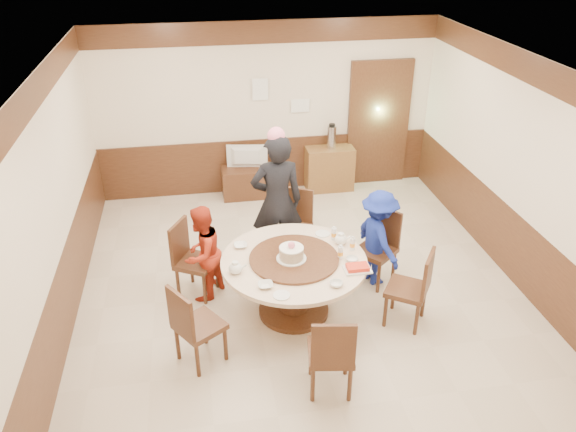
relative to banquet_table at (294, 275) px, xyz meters
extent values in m
plane|color=beige|center=(0.18, 0.46, -0.53)|extent=(6.00, 6.00, 0.00)
plane|color=silver|center=(0.18, 0.46, 2.27)|extent=(6.00, 6.00, 0.00)
cube|color=beige|center=(0.18, 3.46, 0.87)|extent=(5.50, 0.04, 2.80)
cube|color=beige|center=(0.18, -2.54, 0.87)|extent=(5.50, 0.04, 2.80)
cube|color=beige|center=(-2.57, 0.46, 0.87)|extent=(0.04, 6.00, 2.80)
cube|color=beige|center=(2.93, 0.46, 0.87)|extent=(0.04, 6.00, 2.80)
cube|color=#462716|center=(0.18, 0.46, -0.08)|extent=(5.50, 6.00, 0.90)
cube|color=#462716|center=(0.18, 0.46, 2.09)|extent=(5.50, 6.00, 0.35)
cube|color=#462716|center=(2.08, 3.41, 0.52)|extent=(1.05, 0.08, 2.18)
cube|color=#88D294|center=(2.08, 3.43, 0.52)|extent=(0.88, 0.02, 2.05)
cylinder|color=#462716|center=(0.00, 0.00, -0.50)|extent=(0.84, 0.84, 0.06)
cylinder|color=#462716|center=(0.00, 0.00, -0.18)|extent=(0.33, 0.33, 0.65)
cylinder|color=beige|center=(0.00, 0.00, 0.19)|extent=(1.67, 1.67, 0.05)
cylinder|color=#462716|center=(0.00, 0.00, 0.23)|extent=(1.02, 1.02, 0.03)
cube|color=#462716|center=(1.14, 0.47, -0.08)|extent=(0.62, 0.62, 0.06)
cube|color=#462716|center=(1.30, 0.60, 0.19)|extent=(0.30, 0.35, 0.50)
cube|color=#462716|center=(1.14, 0.47, -0.32)|extent=(0.36, 0.36, 0.42)
cube|color=#462716|center=(0.21, 1.19, -0.08)|extent=(0.60, 0.60, 0.06)
cube|color=#462716|center=(0.31, 1.37, 0.19)|extent=(0.39, 0.24, 0.50)
cube|color=#462716|center=(0.21, 1.19, -0.32)|extent=(0.36, 0.36, 0.42)
cube|color=#462716|center=(-1.11, 0.59, -0.08)|extent=(0.60, 0.60, 0.06)
cube|color=#462716|center=(-1.29, 0.69, 0.19)|extent=(0.24, 0.39, 0.50)
cube|color=#462716|center=(-1.11, 0.59, -0.32)|extent=(0.36, 0.36, 0.42)
cube|color=#462716|center=(-1.11, -0.62, -0.08)|extent=(0.61, 0.61, 0.06)
cube|color=#462716|center=(-1.28, -0.74, 0.19)|extent=(0.27, 0.37, 0.50)
cube|color=#462716|center=(-1.11, -0.62, -0.32)|extent=(0.36, 0.36, 0.42)
cube|color=#462716|center=(0.14, -1.24, -0.08)|extent=(0.50, 0.50, 0.06)
cube|color=#462716|center=(0.10, -1.45, 0.19)|extent=(0.42, 0.11, 0.50)
cube|color=#462716|center=(0.14, -1.24, -0.32)|extent=(0.36, 0.36, 0.42)
cube|color=#462716|center=(1.24, -0.38, -0.08)|extent=(0.61, 0.61, 0.06)
cube|color=#462716|center=(1.41, -0.50, 0.19)|extent=(0.27, 0.37, 0.50)
cube|color=#462716|center=(1.24, -0.38, -0.32)|extent=(0.36, 0.36, 0.42)
imported|color=black|center=(-0.02, 1.11, 0.39)|extent=(0.68, 0.46, 1.86)
imported|color=#B52D18|center=(-1.03, 0.52, 0.08)|extent=(0.73, 0.76, 1.23)
imported|color=navy|center=(1.16, 0.48, 0.10)|extent=(0.66, 0.91, 1.27)
cylinder|color=white|center=(-0.03, -0.03, 0.25)|extent=(0.34, 0.34, 0.01)
cylinder|color=tan|center=(-0.03, -0.03, 0.32)|extent=(0.27, 0.27, 0.13)
cylinder|color=white|center=(-0.03, -0.03, 0.39)|extent=(0.28, 0.28, 0.01)
sphere|color=pink|center=(-0.03, -0.03, 0.43)|extent=(0.08, 0.08, 0.08)
ellipsoid|color=white|center=(-0.68, -0.15, 0.28)|extent=(0.17, 0.15, 0.13)
ellipsoid|color=white|center=(0.61, 0.24, 0.28)|extent=(0.17, 0.15, 0.13)
imported|color=white|center=(-0.57, 0.38, 0.24)|extent=(0.16, 0.16, 0.04)
imported|color=white|center=(0.35, -0.58, 0.24)|extent=(0.14, 0.14, 0.04)
imported|color=white|center=(-0.39, -0.46, 0.24)|extent=(0.16, 0.16, 0.04)
imported|color=white|center=(0.64, -0.15, 0.24)|extent=(0.13, 0.13, 0.04)
cylinder|color=white|center=(-0.25, -0.65, 0.22)|extent=(0.18, 0.18, 0.01)
cylinder|color=white|center=(0.45, 0.50, 0.22)|extent=(0.18, 0.18, 0.01)
cube|color=white|center=(0.65, -0.33, 0.23)|extent=(0.30, 0.20, 0.02)
cube|color=red|center=(0.65, -0.33, 0.26)|extent=(0.24, 0.15, 0.04)
cylinder|color=white|center=(0.52, -0.07, 0.30)|extent=(0.06, 0.06, 0.16)
cylinder|color=white|center=(0.71, 0.09, 0.30)|extent=(0.06, 0.06, 0.16)
cylinder|color=white|center=(0.55, 0.35, 0.30)|extent=(0.06, 0.06, 0.16)
cube|color=#462716|center=(-0.20, 3.21, -0.28)|extent=(0.85, 0.45, 0.50)
imported|color=gray|center=(-0.20, 3.21, 0.16)|extent=(0.67, 0.19, 0.39)
cube|color=brown|center=(1.21, 3.24, -0.16)|extent=(0.80, 0.40, 0.75)
cylinder|color=silver|center=(1.23, 3.24, 0.41)|extent=(0.15, 0.15, 0.38)
cube|color=white|center=(0.08, 3.42, 1.22)|extent=(0.25, 0.00, 0.35)
cube|color=white|center=(0.73, 3.42, 0.92)|extent=(0.30, 0.00, 0.22)
camera|label=1|loc=(-0.98, -5.27, 3.72)|focal=35.00mm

